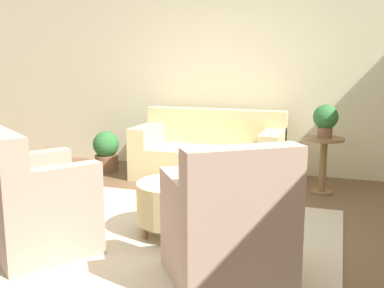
% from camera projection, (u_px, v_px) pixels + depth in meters
% --- Properties ---
extents(ground_plane, '(16.00, 16.00, 0.00)m').
position_uv_depth(ground_plane, '(156.00, 237.00, 3.99)').
color(ground_plane, brown).
extents(wall_back, '(9.25, 0.12, 2.80)m').
position_uv_depth(wall_back, '(231.00, 71.00, 6.23)').
color(wall_back, beige).
rests_on(wall_back, ground_plane).
extents(rug, '(3.15, 2.46, 0.01)m').
position_uv_depth(rug, '(156.00, 236.00, 3.99)').
color(rug, beige).
rests_on(rug, ground_plane).
extents(couch, '(1.92, 0.87, 0.89)m').
position_uv_depth(couch, '(209.00, 154.00, 5.91)').
color(couch, beige).
rests_on(couch, ground_plane).
extents(armchair_left, '(1.07, 1.07, 1.01)m').
position_uv_depth(armchair_left, '(34.00, 205.00, 3.61)').
color(armchair_left, tan).
rests_on(armchair_left, rug).
extents(armchair_right, '(1.07, 1.07, 1.01)m').
position_uv_depth(armchair_right, '(229.00, 229.00, 3.10)').
color(armchair_right, tan).
rests_on(armchair_right, rug).
extents(ottoman_table, '(0.69, 0.69, 0.47)m').
position_uv_depth(ottoman_table, '(175.00, 202.00, 4.00)').
color(ottoman_table, beige).
rests_on(ottoman_table, rug).
extents(side_table, '(0.45, 0.45, 0.66)m').
position_uv_depth(side_table, '(323.00, 157.00, 5.20)').
color(side_table, olive).
rests_on(side_table, ground_plane).
extents(potted_plant_on_side_table, '(0.28, 0.28, 0.38)m').
position_uv_depth(potted_plant_on_side_table, '(326.00, 119.00, 5.12)').
color(potted_plant_on_side_table, brown).
rests_on(potted_plant_on_side_table, side_table).
extents(potted_plant_floor, '(0.37, 0.37, 0.56)m').
position_uv_depth(potted_plant_floor, '(106.00, 150.00, 6.31)').
color(potted_plant_floor, brown).
rests_on(potted_plant_floor, ground_plane).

